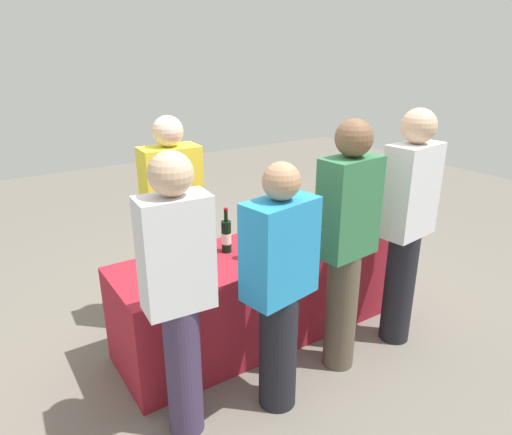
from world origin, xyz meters
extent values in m
plane|color=slate|center=(0.00, 0.00, 0.00)|extent=(12.00, 12.00, 0.00)
cube|color=maroon|center=(0.00, 0.00, 0.36)|extent=(2.10, 0.68, 0.73)
cylinder|color=black|center=(-0.35, 0.15, 0.84)|extent=(0.08, 0.08, 0.22)
cylinder|color=black|center=(-0.35, 0.15, 0.98)|extent=(0.03, 0.03, 0.07)
cylinder|color=black|center=(-0.35, 0.15, 1.03)|extent=(0.03, 0.03, 0.02)
cylinder|color=silver|center=(-0.35, 0.15, 0.83)|extent=(0.08, 0.08, 0.08)
cylinder|color=black|center=(-0.20, 0.09, 0.84)|extent=(0.07, 0.07, 0.23)
cylinder|color=black|center=(-0.20, 0.09, 1.00)|extent=(0.03, 0.03, 0.08)
cylinder|color=maroon|center=(-0.20, 0.09, 1.05)|extent=(0.03, 0.03, 0.02)
cylinder|color=silver|center=(-0.20, 0.09, 0.83)|extent=(0.07, 0.07, 0.08)
cylinder|color=black|center=(0.14, 0.18, 0.83)|extent=(0.08, 0.08, 0.21)
cylinder|color=black|center=(0.14, 0.18, 0.98)|extent=(0.03, 0.03, 0.08)
cylinder|color=maroon|center=(0.14, 0.18, 1.03)|extent=(0.03, 0.03, 0.02)
cylinder|color=silver|center=(0.14, 0.18, 0.82)|extent=(0.08, 0.08, 0.07)
cylinder|color=black|center=(0.47, 0.18, 0.83)|extent=(0.07, 0.07, 0.20)
cylinder|color=black|center=(0.47, 0.18, 0.97)|extent=(0.03, 0.03, 0.09)
cylinder|color=gold|center=(0.47, 0.18, 1.03)|extent=(0.03, 0.03, 0.02)
cylinder|color=silver|center=(0.47, 0.18, 0.82)|extent=(0.07, 0.07, 0.07)
cylinder|color=black|center=(0.70, 0.11, 0.84)|extent=(0.06, 0.06, 0.22)
cylinder|color=black|center=(0.70, 0.11, 0.98)|extent=(0.02, 0.02, 0.07)
cylinder|color=maroon|center=(0.70, 0.11, 1.02)|extent=(0.03, 0.03, 0.02)
cylinder|color=silver|center=(0.70, 0.11, 0.83)|extent=(0.06, 0.06, 0.08)
cylinder|color=silver|center=(-0.71, -0.18, 0.73)|extent=(0.07, 0.07, 0.00)
cylinder|color=silver|center=(-0.71, -0.18, 0.77)|extent=(0.01, 0.01, 0.08)
sphere|color=silver|center=(-0.71, -0.18, 0.84)|extent=(0.07, 0.07, 0.07)
cylinder|color=silver|center=(-0.62, -0.16, 0.73)|extent=(0.06, 0.06, 0.00)
cylinder|color=silver|center=(-0.62, -0.16, 0.77)|extent=(0.01, 0.01, 0.08)
sphere|color=silver|center=(-0.62, -0.16, 0.83)|extent=(0.06, 0.06, 0.06)
sphere|color=#590C19|center=(-0.62, -0.16, 0.82)|extent=(0.03, 0.03, 0.03)
cylinder|color=silver|center=(-0.15, -0.08, 0.73)|extent=(0.07, 0.07, 0.00)
cylinder|color=silver|center=(-0.15, -0.08, 0.76)|extent=(0.01, 0.01, 0.06)
sphere|color=silver|center=(-0.15, -0.08, 0.83)|extent=(0.07, 0.07, 0.07)
cylinder|color=silver|center=(0.48, -0.08, 0.73)|extent=(0.06, 0.06, 0.00)
cylinder|color=silver|center=(0.48, -0.08, 0.77)|extent=(0.01, 0.01, 0.07)
sphere|color=silver|center=(0.48, -0.08, 0.83)|extent=(0.06, 0.06, 0.06)
sphere|color=#590C19|center=(0.48, -0.08, 0.82)|extent=(0.03, 0.03, 0.03)
cylinder|color=brown|center=(-0.41, 0.52, 0.41)|extent=(0.24, 0.24, 0.82)
cube|color=yellow|center=(-0.41, 0.52, 1.13)|extent=(0.44, 0.26, 0.62)
sphere|color=beige|center=(-0.41, 0.52, 1.55)|extent=(0.22, 0.22, 0.22)
cylinder|color=#3F3351|center=(-0.86, -0.57, 0.41)|extent=(0.20, 0.20, 0.82)
cube|color=silver|center=(-0.86, -0.57, 1.13)|extent=(0.38, 0.23, 0.62)
sphere|color=#D8AD8C|center=(-0.86, -0.57, 1.55)|extent=(0.22, 0.22, 0.22)
cylinder|color=black|center=(-0.29, -0.68, 0.39)|extent=(0.23, 0.23, 0.77)
cube|color=#268CCC|center=(-0.29, -0.68, 1.06)|extent=(0.46, 0.30, 0.58)
sphere|color=tan|center=(-0.29, -0.68, 1.46)|extent=(0.21, 0.21, 0.21)
cylinder|color=brown|center=(0.29, -0.61, 0.43)|extent=(0.21, 0.21, 0.85)
cube|color=#337247|center=(0.29, -0.61, 1.18)|extent=(0.41, 0.25, 0.64)
sphere|color=brown|center=(0.29, -0.61, 1.61)|extent=(0.23, 0.23, 0.23)
cylinder|color=black|center=(0.87, -0.62, 0.43)|extent=(0.22, 0.22, 0.87)
cube|color=silver|center=(0.87, -0.62, 1.19)|extent=(0.43, 0.27, 0.65)
sphere|color=#D8AD8C|center=(0.87, -0.62, 1.63)|extent=(0.23, 0.23, 0.23)
camera|label=1|loc=(-1.70, -2.57, 2.13)|focal=32.44mm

